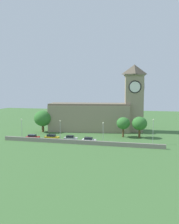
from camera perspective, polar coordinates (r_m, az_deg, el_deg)
The scene contains 14 objects.
ground_plane at distance 92.32m, azimuth 0.73°, elevation -5.11°, with size 200.00×200.00×0.00m, color #3D6633.
church at distance 97.36m, azimuth 2.70°, elevation -0.01°, with size 38.80×15.25×26.54m.
quay_barrier at distance 74.87m, azimuth -2.46°, elevation -7.16°, with size 51.38×0.70×1.30m, color gray.
car_red at distance 83.33m, azimuth -13.34°, elevation -5.82°, with size 4.57×2.31×1.75m.
car_yellow at distance 81.53m, azimuth -8.96°, elevation -5.93°, with size 4.79×2.12×1.91m.
car_silver at distance 79.44m, azimuth -4.50°, elevation -6.22°, with size 4.48×2.38×1.82m.
car_white at distance 76.30m, azimuth -0.14°, elevation -6.69°, with size 4.45×2.26×1.84m.
streetlamp_west_end at distance 87.27m, azimuth -15.79°, elevation -3.00°, with size 0.44×0.44×6.58m.
streetlamp_west_mid at distance 82.17m, azimuth -6.97°, elevation -3.41°, with size 0.44×0.44×6.45m.
streetlamp_central at distance 77.94m, azimuth 3.26°, elevation -3.91°, with size 0.44×0.44×6.35m.
streetlamp_east_mid at distance 77.02m, azimuth 14.88°, elevation -3.60°, with size 0.44×0.44×7.76m.
tree_riverside_east at distance 85.42m, azimuth 11.80°, elevation -2.70°, with size 5.22×5.22×7.40m.
tree_riverside_west at distance 96.46m, azimuth -11.03°, elevation -1.50°, with size 6.82×6.82×8.50m.
tree_by_tower at distance 85.61m, azimuth 8.01°, elevation -2.68°, with size 4.74×4.74×7.09m.
Camera 1 is at (20.47, -73.35, 17.26)m, focal length 38.52 mm.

